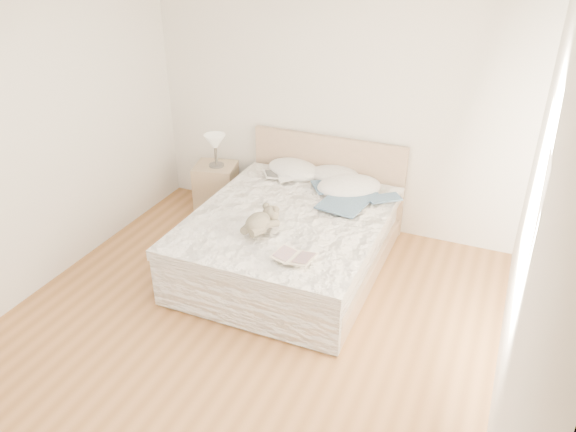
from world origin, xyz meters
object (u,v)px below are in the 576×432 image
Objects in this scene: nightstand at (216,188)px; childrens_book at (294,257)px; bed at (292,238)px; photo_book at (278,176)px; table_lamp at (215,144)px; teddy_bear at (258,229)px.

childrens_book is (1.60, -1.51, 0.35)m from nightstand.
bed is 0.91m from childrens_book.
bed is at bearing 120.77° from childrens_book.
childrens_book is (0.34, -0.78, 0.32)m from bed.
bed reaches higher than photo_book.
table_lamp is 1.68m from teddy_bear.
table_lamp is 1.04× the size of teddy_bear.
teddy_bear reaches higher than childrens_book.
nightstand is 1.74m from teddy_bear.
nightstand is at bearing 162.74° from table_lamp.
bed is at bearing 87.44° from teddy_bear.
bed is at bearing -89.33° from photo_book.
childrens_book is 0.52m from teddy_bear.
teddy_bear is (-0.11, -0.51, 0.34)m from bed.
table_lamp is 0.85m from photo_book.
photo_book is at bearing 124.26° from bed.
nightstand is at bearing 141.95° from teddy_bear.
bed is 6.04× the size of teddy_bear.
photo_book is 0.91× the size of teddy_bear.
teddy_bear is (1.12, -1.24, -0.18)m from table_lamp.
childrens_book is at bearing -43.41° from nightstand.
photo_book is at bearing 125.59° from childrens_book.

